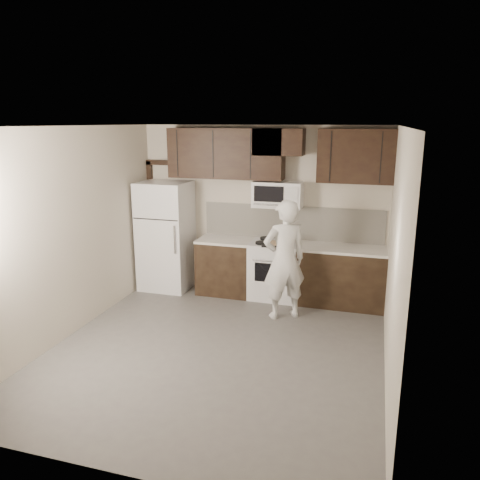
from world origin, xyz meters
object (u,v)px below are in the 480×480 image
at_px(microwave, 278,194).
at_px(person, 284,260).
at_px(stove, 275,270).
at_px(refrigerator, 166,236).

distance_m(microwave, person, 1.20).
bearing_deg(stove, person, -68.30).
height_order(microwave, person, microwave).
bearing_deg(person, microwave, -103.58).
bearing_deg(microwave, person, -71.05).
distance_m(refrigerator, person, 2.25).
xyz_separation_m(microwave, refrigerator, (-1.85, -0.17, -0.75)).
relative_size(stove, microwave, 1.24).
bearing_deg(refrigerator, stove, 1.51).
xyz_separation_m(refrigerator, person, (2.14, -0.69, -0.04)).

